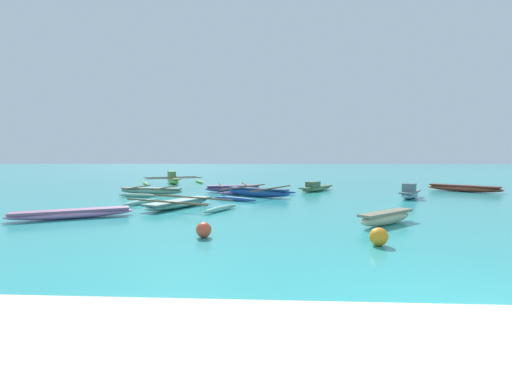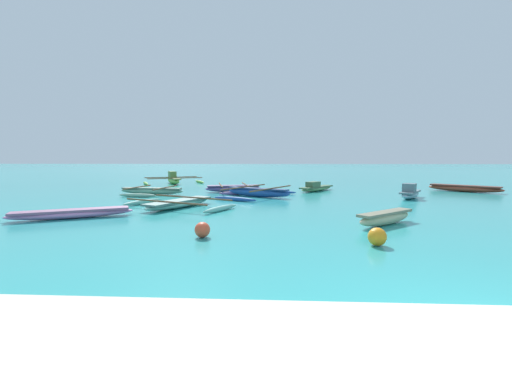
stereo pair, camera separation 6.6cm
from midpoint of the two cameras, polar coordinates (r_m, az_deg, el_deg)
moored_boat_0 at (r=20.26m, az=-16.91°, el=0.18°), size 3.80×3.45×0.43m
moored_boat_1 at (r=19.06m, az=24.38°, el=-0.16°), size 1.86×2.45×0.78m
moored_boat_2 at (r=20.80m, az=-3.72°, el=0.62°), size 3.46×4.01×0.46m
moored_boat_3 at (r=24.43m, az=31.46°, el=0.56°), size 3.52×3.23×0.40m
moored_boat_4 at (r=28.30m, az=-13.55°, el=2.00°), size 5.16×4.35×0.99m
moored_boat_5 at (r=11.26m, az=20.92°, el=-3.96°), size 2.24×2.03×0.41m
moored_boat_6 at (r=13.21m, az=-28.21°, el=-3.14°), size 3.76×2.35×0.30m
moored_boat_7 at (r=18.14m, az=0.42°, el=-0.04°), size 4.29×5.09×0.52m
moored_boat_8 at (r=14.56m, az=-12.60°, el=-1.85°), size 4.90×3.88×0.37m
moored_boat_9 at (r=21.64m, az=10.05°, el=0.72°), size 2.54×3.04×0.60m
mooring_buoy_0 at (r=8.96m, az=-8.72°, el=-6.24°), size 0.40×0.40×0.40m
mooring_buoy_1 at (r=8.52m, az=19.77°, el=-7.03°), size 0.43×0.43×0.43m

